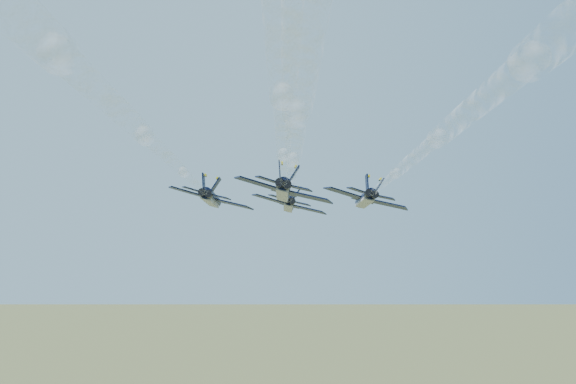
{
  "coord_description": "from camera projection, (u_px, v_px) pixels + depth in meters",
  "views": [
    {
      "loc": [
        -10.59,
        -85.22,
        87.93
      ],
      "look_at": [
        -0.16,
        3.66,
        95.73
      ],
      "focal_mm": 40.0,
      "sensor_mm": 36.0,
      "label": 1
    }
  ],
  "objects": [
    {
      "name": "jet_lead",
      "position": [
        289.0,
        204.0,
        100.32
      ],
      "size": [
        11.67,
        15.54,
        4.24
      ],
      "rotation": [
        0.0,
        0.26,
        -0.11
      ],
      "color": "black"
    },
    {
      "name": "jet_left",
      "position": [
        211.0,
        198.0,
        87.87
      ],
      "size": [
        11.67,
        15.54,
        4.24
      ],
      "rotation": [
        0.0,
        0.26,
        -0.11
      ],
      "color": "black"
    },
    {
      "name": "jet_right",
      "position": [
        365.0,
        199.0,
        88.99
      ],
      "size": [
        11.67,
        15.54,
        4.24
      ],
      "rotation": [
        0.0,
        0.26,
        -0.11
      ],
      "color": "black"
    },
    {
      "name": "jet_slot",
      "position": [
        284.0,
        191.0,
        76.0
      ],
      "size": [
        11.67,
        15.54,
        4.24
      ],
      "rotation": [
        0.0,
        0.26,
        -0.11
      ],
      "color": "black"
    },
    {
      "name": "smoke_trail_lead",
      "position": [
        292.0,
        155.0,
        46.85
      ],
      "size": [
        9.88,
        71.81,
        2.33
      ],
      "rotation": [
        0.0,
        0.26,
        -0.11
      ],
      "color": "white"
    },
    {
      "name": "smoke_trail_left",
      "position": [
        95.0,
        121.0,
        34.4
      ],
      "size": [
        9.88,
        71.81,
        2.33
      ],
      "rotation": [
        0.0,
        0.26,
        -0.11
      ],
      "color": "white"
    },
    {
      "name": "smoke_trail_right",
      "position": [
        484.0,
        125.0,
        35.53
      ],
      "size": [
        9.88,
        71.81,
        2.33
      ],
      "rotation": [
        0.0,
        0.26,
        -0.11
      ],
      "color": "white"
    },
    {
      "name": "smoke_trail_slot",
      "position": [
        277.0,
        54.0,
        22.54
      ],
      "size": [
        9.88,
        71.81,
        2.33
      ],
      "rotation": [
        0.0,
        0.26,
        -0.11
      ],
      "color": "white"
    }
  ]
}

